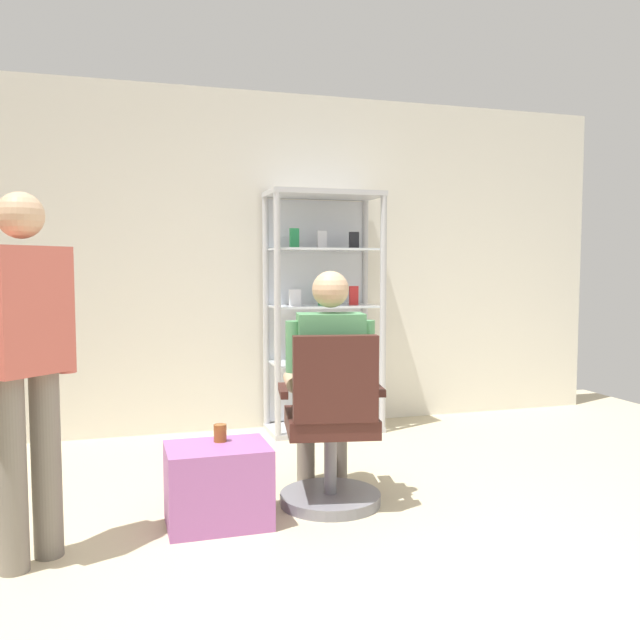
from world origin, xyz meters
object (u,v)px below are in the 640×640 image
(display_cabinet_main, at_px, (321,311))
(tea_glass, at_px, (220,433))
(seated_shopkeeper, at_px, (328,374))
(storage_crate, at_px, (218,485))
(standing_customer, at_px, (25,354))
(office_chair, at_px, (332,436))

(display_cabinet_main, relative_size, tea_glass, 20.98)
(seated_shopkeeper, height_order, storage_crate, seated_shopkeeper)
(tea_glass, distance_m, standing_customer, 1.05)
(display_cabinet_main, height_order, seated_shopkeeper, display_cabinet_main)
(office_chair, bearing_deg, seated_shopkeeper, 79.38)
(office_chair, distance_m, storage_crate, 0.66)
(tea_glass, bearing_deg, seated_shopkeeper, 12.74)
(tea_glass, bearing_deg, office_chair, -1.68)
(display_cabinet_main, relative_size, standing_customer, 1.17)
(storage_crate, bearing_deg, standing_customer, -165.57)
(seated_shopkeeper, bearing_deg, office_chair, -100.62)
(office_chair, distance_m, standing_customer, 1.60)
(seated_shopkeeper, bearing_deg, standing_customer, -163.87)
(tea_glass, bearing_deg, standing_customer, -161.51)
(display_cabinet_main, distance_m, standing_customer, 2.81)
(office_chair, xyz_separation_m, tea_glass, (-0.60, 0.02, 0.06))
(display_cabinet_main, xyz_separation_m, storage_crate, (-1.10, -1.79, -0.76))
(storage_crate, distance_m, standing_customer, 1.15)
(seated_shopkeeper, bearing_deg, tea_glass, -167.26)
(display_cabinet_main, distance_m, seated_shopkeeper, 1.65)
(storage_crate, height_order, tea_glass, tea_glass)
(seated_shopkeeper, relative_size, tea_glass, 14.24)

